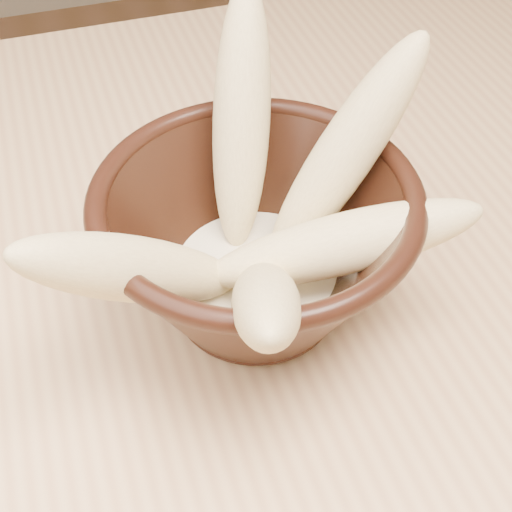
{
  "coord_description": "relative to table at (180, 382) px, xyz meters",
  "views": [
    {
      "loc": [
        -0.04,
        -0.3,
        1.11
      ],
      "look_at": [
        0.05,
        -0.01,
        0.8
      ],
      "focal_mm": 50.0,
      "sensor_mm": 36.0,
      "label": 1
    }
  ],
  "objects": [
    {
      "name": "table",
      "position": [
        0.0,
        0.0,
        0.0
      ],
      "size": [
        1.2,
        0.8,
        0.75
      ],
      "color": "#E3B57D",
      "rests_on": "ground"
    },
    {
      "name": "bowl",
      "position": [
        0.05,
        -0.01,
        0.14
      ],
      "size": [
        0.19,
        0.19,
        0.1
      ],
      "rotation": [
        0.0,
        0.0,
        -0.02
      ],
      "color": "black",
      "rests_on": "table"
    },
    {
      "name": "milk_puddle",
      "position": [
        0.05,
        -0.01,
        0.11
      ],
      "size": [
        0.11,
        0.11,
        0.01
      ],
      "primitive_type": "cylinder",
      "color": "beige",
      "rests_on": "bowl"
    },
    {
      "name": "banana_upright",
      "position": [
        0.06,
        0.05,
        0.19
      ],
      "size": [
        0.08,
        0.12,
        0.16
      ],
      "primitive_type": "ellipsoid",
      "rotation": [
        0.53,
        0.0,
        2.73
      ],
      "color": "tan",
      "rests_on": "bowl"
    },
    {
      "name": "banana_front",
      "position": [
        0.04,
        -0.08,
        0.16
      ],
      "size": [
        0.08,
        0.14,
        0.12
      ],
      "primitive_type": "ellipsoid",
      "rotation": [
        0.91,
        0.0,
        -0.3
      ],
      "color": "tan",
      "rests_on": "bowl"
    },
    {
      "name": "banana_right",
      "position": [
        0.11,
        0.0,
        0.18
      ],
      "size": [
        0.13,
        0.07,
        0.15
      ],
      "primitive_type": "ellipsoid",
      "rotation": [
        0.66,
        0.0,
        1.83
      ],
      "color": "tan",
      "rests_on": "bowl"
    },
    {
      "name": "banana_left",
      "position": [
        -0.02,
        -0.04,
        0.17
      ],
      "size": [
        0.15,
        0.08,
        0.13
      ],
      "primitive_type": "ellipsoid",
      "rotation": [
        0.89,
        0.0,
        -1.23
      ],
      "color": "tan",
      "rests_on": "bowl"
    },
    {
      "name": "banana_across",
      "position": [
        0.1,
        -0.04,
        0.16
      ],
      "size": [
        0.17,
        0.07,
        0.07
      ],
      "primitive_type": "ellipsoid",
      "rotation": [
        1.32,
        0.0,
        1.35
      ],
      "color": "tan",
      "rests_on": "bowl"
    }
  ]
}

